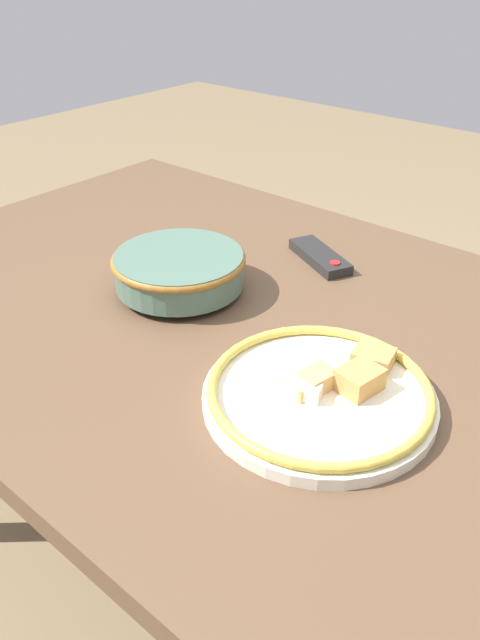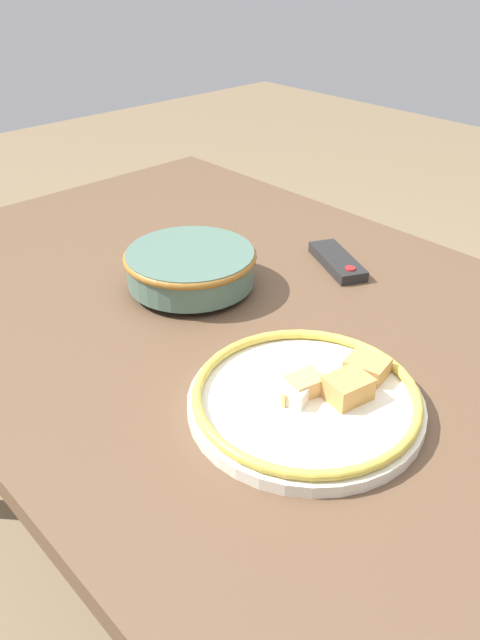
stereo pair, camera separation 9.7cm
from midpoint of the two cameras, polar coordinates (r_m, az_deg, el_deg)
The scene contains 5 objects.
ground_plane at distance 1.55m, azimuth 3.35°, elevation -23.33°, with size 8.00×8.00×0.00m, color #7F6B4C.
dining_table at distance 1.08m, azimuth 4.42°, elevation -3.28°, with size 1.55×0.96×0.72m.
noodle_bowl at distance 1.11m, azimuth -2.06°, elevation 4.86°, with size 0.24×0.24×0.07m.
food_plate at distance 0.86m, azimuth 9.46°, elevation -7.19°, with size 0.32×0.32×0.05m.
tv_remote at distance 1.23m, azimuth 11.15°, elevation 5.23°, with size 0.16×0.12×0.02m.
Camera 2 is at (0.62, -0.63, 1.27)m, focal length 35.00 mm.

